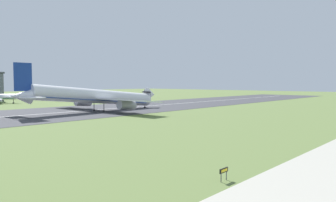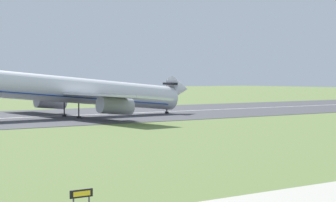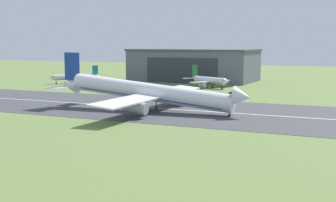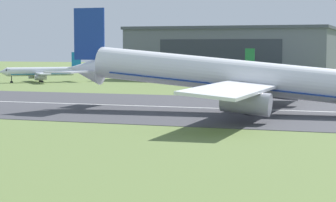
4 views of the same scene
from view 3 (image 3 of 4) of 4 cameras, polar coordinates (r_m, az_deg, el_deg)
runway_strip at (r=148.01m, az=-8.67°, el=-0.42°), size 429.99×49.46×0.06m
runway_centreline at (r=148.00m, az=-8.67°, el=-0.40°), size 386.99×0.70×0.01m
hangar_building at (r=238.70m, az=3.18°, el=4.42°), size 61.87×33.95×16.08m
airplane_landing at (r=132.26m, az=-2.35°, el=1.03°), size 59.97×55.15×16.28m
airplane_parked_west at (r=226.51m, az=-11.36°, el=2.85°), size 21.73×20.21×8.43m
airplane_parked_centre at (r=201.10m, az=5.06°, el=2.51°), size 23.29×20.66×9.51m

